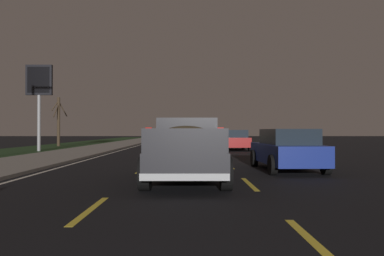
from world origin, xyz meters
The scene contains 11 objects.
ground centered at (27.00, 0.00, 0.00)m, with size 144.00×144.00×0.00m, color black.
sidewalk_shoulder centered at (27.00, 7.45, 0.06)m, with size 108.00×4.00×0.12m, color gray.
grass_verge centered at (27.00, 12.45, 0.00)m, with size 108.00×6.00×0.01m, color #1E3819.
lane_markings centered at (29.94, 3.09, 0.00)m, with size 108.00×7.04×0.01m.
pickup_truck centered at (9.34, 0.00, 0.98)m, with size 5.43×2.30×1.87m.
sedan_tan centered at (38.99, -3.68, 0.78)m, with size 4.41×2.04×1.54m.
sedan_white centered at (41.19, -0.04, 0.78)m, with size 4.45×2.11×1.54m.
sedan_red centered at (26.07, -3.48, 0.78)m, with size 4.43×2.07×1.54m.
sedan_blue centered at (12.05, -3.70, 0.78)m, with size 4.45×2.11×1.54m.
gas_price_sign centered at (24.77, 10.93, 4.68)m, with size 0.27×1.90×6.28m.
bare_tree_far centered at (33.37, 12.69, 2.50)m, with size 2.12×1.03×4.72m.
Camera 1 is at (-1.37, -0.13, 1.48)m, focal length 33.67 mm.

